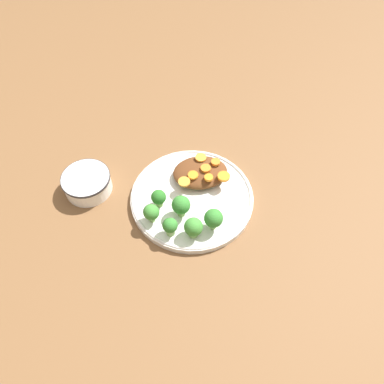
{
  "coord_description": "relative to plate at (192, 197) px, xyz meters",
  "views": [
    {
      "loc": [
        -0.08,
        -0.49,
        0.7
      ],
      "look_at": [
        0.0,
        0.0,
        0.03
      ],
      "focal_mm": 35.0,
      "sensor_mm": 36.0,
      "label": 1
    }
  ],
  "objects": [
    {
      "name": "broccoli_floret_1",
      "position": [
        -0.06,
        -0.09,
        0.03
      ],
      "size": [
        0.03,
        0.03,
        0.05
      ],
      "color": "#7FA85B",
      "rests_on": "plate"
    },
    {
      "name": "dip_bowl",
      "position": [
        -0.23,
        0.07,
        0.02
      ],
      "size": [
        0.11,
        0.11,
        0.04
      ],
      "color": "white",
      "rests_on": "ground_plane"
    },
    {
      "name": "carrot_slice_3",
      "position": [
        -0.01,
        0.02,
        0.04
      ],
      "size": [
        0.03,
        0.03,
        0.0
      ],
      "primitive_type": "cylinder",
      "color": "orange",
      "rests_on": "stew_mound"
    },
    {
      "name": "broccoli_floret_5",
      "position": [
        -0.08,
        -0.01,
        0.03
      ],
      "size": [
        0.03,
        0.03,
        0.05
      ],
      "color": "#759E51",
      "rests_on": "plate"
    },
    {
      "name": "carrot_slice_5",
      "position": [
        0.06,
        0.06,
        0.04
      ],
      "size": [
        0.02,
        0.02,
        0.01
      ],
      "primitive_type": "cylinder",
      "color": "orange",
      "rests_on": "stew_mound"
    },
    {
      "name": "carrot_slice_2",
      "position": [
        0.03,
        0.08,
        0.04
      ],
      "size": [
        0.03,
        0.03,
        0.0
      ],
      "primitive_type": "cylinder",
      "color": "orange",
      "rests_on": "stew_mound"
    },
    {
      "name": "carrot_slice_1",
      "position": [
        0.04,
        0.02,
        0.04
      ],
      "size": [
        0.02,
        0.02,
        0.01
      ],
      "primitive_type": "cylinder",
      "color": "orange",
      "rests_on": "stew_mound"
    },
    {
      "name": "broccoli_floret_4",
      "position": [
        -0.03,
        -0.04,
        0.04
      ],
      "size": [
        0.04,
        0.04,
        0.06
      ],
      "color": "#759E51",
      "rests_on": "plate"
    },
    {
      "name": "carrot_slice_4",
      "position": [
        0.07,
        0.02,
        0.04
      ],
      "size": [
        0.03,
        0.03,
        0.01
      ],
      "primitive_type": "cylinder",
      "color": "orange",
      "rests_on": "stew_mound"
    },
    {
      "name": "plate",
      "position": [
        0.0,
        0.0,
        0.0
      ],
      "size": [
        0.28,
        0.28,
        0.02
      ],
      "color": "silver",
      "rests_on": "ground_plane"
    },
    {
      "name": "ground_plane",
      "position": [
        0.0,
        0.0,
        -0.01
      ],
      "size": [
        4.0,
        4.0,
        0.0
      ],
      "primitive_type": "plane",
      "color": "brown"
    },
    {
      "name": "broccoli_floret_0",
      "position": [
        -0.09,
        -0.05,
        0.03
      ],
      "size": [
        0.03,
        0.03,
        0.05
      ],
      "color": "#7FA85B",
      "rests_on": "plate"
    },
    {
      "name": "broccoli_floret_2",
      "position": [
        -0.01,
        -0.1,
        0.03
      ],
      "size": [
        0.04,
        0.04,
        0.05
      ],
      "color": "#759E51",
      "rests_on": "plate"
    },
    {
      "name": "carrot_slice_6",
      "position": [
        0.04,
        0.05,
        0.04
      ],
      "size": [
        0.02,
        0.02,
        0.01
      ],
      "primitive_type": "cylinder",
      "color": "orange",
      "rests_on": "stew_mound"
    },
    {
      "name": "broccoli_floret_3",
      "position": [
        0.03,
        -0.09,
        0.04
      ],
      "size": [
        0.04,
        0.04,
        0.06
      ],
      "color": "#7FA85B",
      "rests_on": "plate"
    },
    {
      "name": "carrot_slice_0",
      "position": [
        0.01,
        0.03,
        0.04
      ],
      "size": [
        0.02,
        0.02,
        0.0
      ],
      "primitive_type": "cylinder",
      "color": "orange",
      "rests_on": "stew_mound"
    },
    {
      "name": "stew_mound",
      "position": [
        0.03,
        0.05,
        0.02
      ],
      "size": [
        0.13,
        0.1,
        0.03
      ],
      "primitive_type": "ellipsoid",
      "color": "#5B3319",
      "rests_on": "plate"
    }
  ]
}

